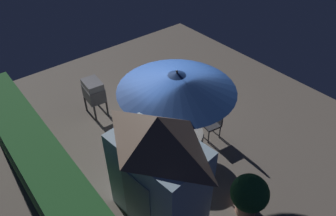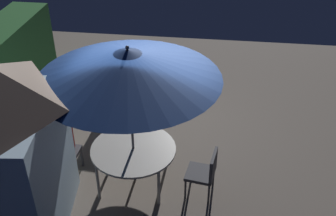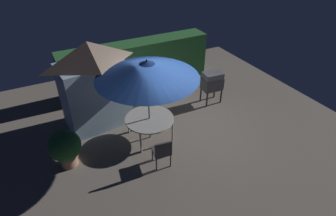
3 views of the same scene
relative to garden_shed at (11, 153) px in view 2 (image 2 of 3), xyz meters
name	(u,v)px [view 2 (image 2 of 3)]	position (x,y,z in m)	size (l,w,h in m)	color
ground_plane	(155,149)	(2.11, -1.70, -1.44)	(11.00, 11.00, 0.00)	#6B6056
garden_shed	(11,153)	(0.00, 0.00, 0.00)	(2.17, 1.53, 2.83)	#9EBCD1
patio_table	(133,150)	(1.20, -1.48, -0.76)	(1.46, 1.46, 0.73)	#B2ADA3
patio_umbrella	(128,64)	(1.20, -1.48, 0.89)	(2.86, 2.86, 2.63)	#4C4C51
bbq_grill	(121,63)	(4.05, -0.62, -0.60)	(0.74, 0.56, 1.20)	#47474C
chair_near_shed	(61,149)	(1.26, -0.14, -0.92)	(0.48, 0.49, 0.90)	#38383D
chair_far_side	(205,171)	(1.00, -2.73, -0.92)	(0.53, 0.53, 0.90)	#38383D
person_in_red	(63,138)	(1.26, -0.23, -0.66)	(0.35, 0.26, 1.26)	#CC3D33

